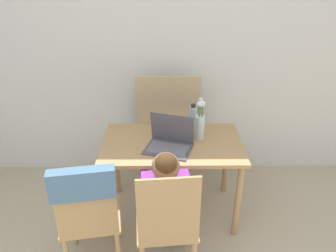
% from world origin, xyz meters
% --- Properties ---
extents(wall_back, '(6.40, 0.05, 2.50)m').
position_xyz_m(wall_back, '(0.00, 2.23, 1.25)').
color(wall_back, silver).
rests_on(wall_back, ground_plane).
extents(dining_table, '(1.12, 0.66, 0.71)m').
position_xyz_m(dining_table, '(0.29, 1.50, 0.61)').
color(dining_table, tan).
rests_on(dining_table, ground_plane).
extents(chair_occupied, '(0.43, 0.43, 0.93)m').
position_xyz_m(chair_occupied, '(0.24, 0.84, 0.47)').
color(chair_occupied, tan).
rests_on(chair_occupied, ground_plane).
extents(chair_spare, '(0.46, 0.49, 0.94)m').
position_xyz_m(chair_spare, '(-0.27, 0.86, 0.62)').
color(chair_spare, tan).
rests_on(chair_spare, ground_plane).
extents(person_seated, '(0.35, 0.45, 0.97)m').
position_xyz_m(person_seated, '(0.23, 0.97, 0.61)').
color(person_seated, purple).
rests_on(person_seated, ground_plane).
extents(laptop, '(0.40, 0.35, 0.26)m').
position_xyz_m(laptop, '(0.27, 1.43, 0.77)').
color(laptop, '#4C4C51').
rests_on(laptop, dining_table).
extents(flower_vase, '(0.08, 0.08, 0.35)m').
position_xyz_m(flower_vase, '(0.51, 1.58, 0.85)').
color(flower_vase, silver).
rests_on(flower_vase, dining_table).
extents(water_bottle, '(0.06, 0.06, 0.26)m').
position_xyz_m(water_bottle, '(0.46, 1.68, 0.83)').
color(water_bottle, silver).
rests_on(water_bottle, dining_table).
extents(cardboard_panel, '(0.59, 0.17, 1.09)m').
position_xyz_m(cardboard_panel, '(0.26, 2.09, 0.54)').
color(cardboard_panel, tan).
rests_on(cardboard_panel, ground_plane).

